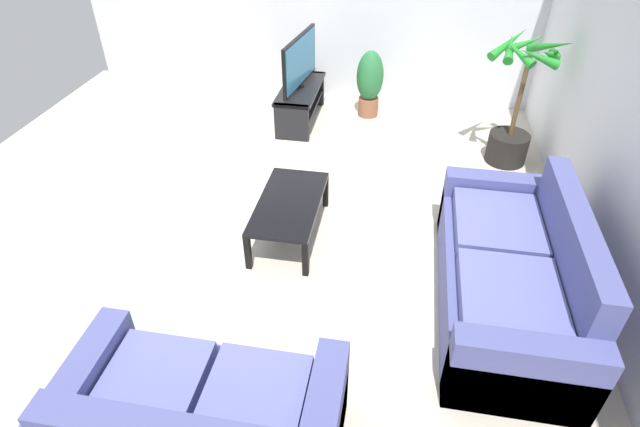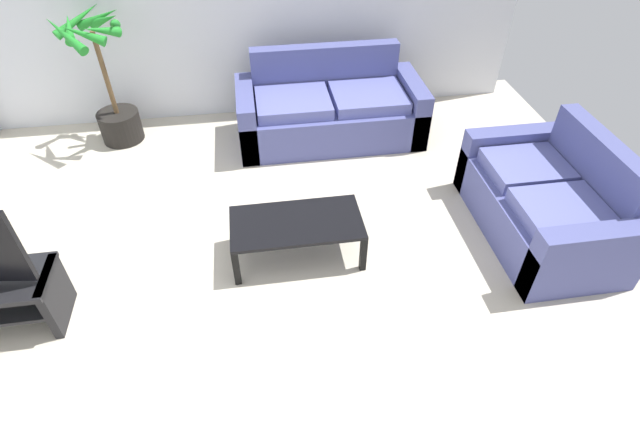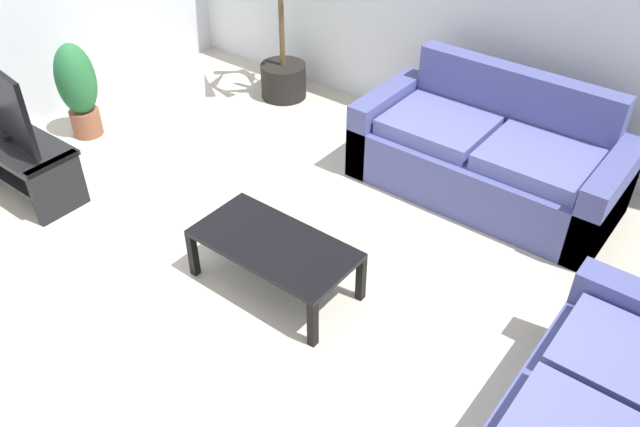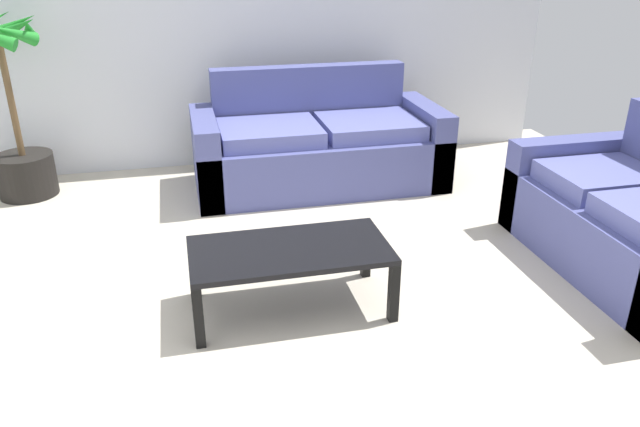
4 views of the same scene
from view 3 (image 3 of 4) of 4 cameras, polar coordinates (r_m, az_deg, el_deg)
ground_plane at (r=4.15m, az=-9.89°, el=-8.81°), size 6.60×6.60×0.00m
couch_main at (r=5.11m, az=14.53°, el=4.76°), size 1.97×0.90×0.90m
tv_stand at (r=5.49m, az=-25.14°, el=4.58°), size 1.10×0.45×0.45m
coffee_table at (r=4.07m, az=-4.05°, el=-3.02°), size 1.05×0.54×0.37m
potted_palm at (r=6.28m, az=-3.39°, el=14.81°), size 0.71×0.82×1.40m
potted_plant_small at (r=6.00m, az=-20.49°, el=10.33°), size 0.34×0.34×0.84m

